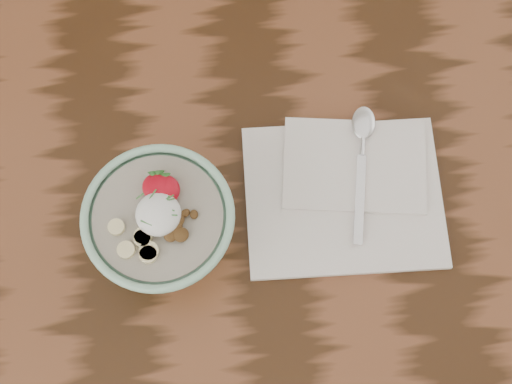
{
  "coord_description": "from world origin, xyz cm",
  "views": [
    {
      "loc": [
        -4.0,
        -22.13,
        162.84
      ],
      "look_at": [
        -1.4,
        3.02,
        85.59
      ],
      "focal_mm": 50.0,
      "sensor_mm": 36.0,
      "label": 1
    }
  ],
  "objects": [
    {
      "name": "table",
      "position": [
        0.0,
        0.0,
        65.7
      ],
      "size": [
        160.0,
        90.0,
        75.0
      ],
      "color": "#341D0D",
      "rests_on": "ground"
    },
    {
      "name": "spoon",
      "position": [
        13.4,
        11.27,
        76.96
      ],
      "size": [
        5.69,
        18.85,
        0.98
      ],
      "rotation": [
        0.0,
        0.0,
        -0.19
      ],
      "color": "silver",
      "rests_on": "napkin"
    },
    {
      "name": "napkin",
      "position": [
        10.5,
        5.31,
        75.65
      ],
      "size": [
        25.99,
        22.12,
        1.55
      ],
      "rotation": [
        0.0,
        0.0,
        -0.04
      ],
      "color": "white",
      "rests_on": "table"
    },
    {
      "name": "breakfast_bowl",
      "position": [
        -12.87,
        1.58,
        81.07
      ],
      "size": [
        17.78,
        17.78,
        12.03
      ],
      "rotation": [
        0.0,
        0.0,
        -0.25
      ],
      "color": "#97CBAB",
      "rests_on": "table"
    }
  ]
}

